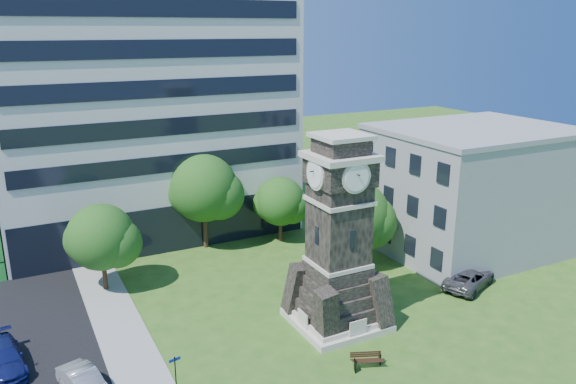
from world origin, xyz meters
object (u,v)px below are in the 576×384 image
clock_tower (338,246)px  park_bench (367,359)px  car_east_lot (469,278)px  street_sign (176,374)px  car_street_mid (85,383)px  car_street_north (3,358)px

clock_tower → park_bench: clock_tower is taller
clock_tower → car_east_lot: (11.32, -0.02, -4.59)m
clock_tower → street_sign: bearing=-164.7°
car_street_mid → park_bench: car_street_mid is taller
car_east_lot → park_bench: (-12.41, -4.93, -0.22)m
park_bench → street_sign: 10.48m
car_east_lot → street_sign: (-22.66, -3.08, 0.92)m
street_sign → park_bench: bearing=-20.8°
car_street_north → park_bench: bearing=-33.2°
car_street_north → clock_tower: bearing=-18.6°
car_street_mid → car_east_lot: car_east_lot is taller
car_street_mid → car_east_lot: 26.69m
car_street_mid → clock_tower: bearing=-15.7°
street_sign → car_street_mid: bearing=135.3°
car_street_north → park_bench: car_street_north is taller
clock_tower → car_street_north: (-19.03, 3.96, -4.57)m
clock_tower → park_bench: bearing=-102.4°
car_street_north → car_street_mid: bearing=-56.7°
car_street_north → car_east_lot: 30.61m
clock_tower → car_east_lot: size_ratio=2.44×
car_east_lot → car_street_north: bearing=59.7°
park_bench → car_street_north: bearing=176.0°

